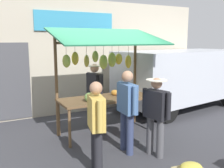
% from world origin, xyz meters
% --- Properties ---
extents(ground_plane, '(40.00, 40.00, 0.00)m').
position_xyz_m(ground_plane, '(0.00, 0.00, 0.00)').
color(ground_plane, '#38383D').
extents(street_backdrop, '(9.00, 0.30, 3.40)m').
position_xyz_m(street_backdrop, '(0.05, -2.20, 1.70)').
color(street_backdrop, '#B2A893').
rests_on(street_backdrop, ground).
extents(market_stall, '(2.50, 1.46, 2.50)m').
position_xyz_m(market_stall, '(0.00, -0.06, 1.56)').
color(market_stall, brown).
rests_on(market_stall, ground).
extents(vendor_with_sunhat, '(0.42, 0.69, 1.61)m').
position_xyz_m(vendor_with_sunhat, '(-0.05, -0.75, 0.95)').
color(vendor_with_sunhat, navy).
rests_on(vendor_with_sunhat, ground).
extents(shopper_in_grey_tee, '(0.39, 0.65, 1.53)m').
position_xyz_m(shopper_in_grey_tee, '(-0.30, 1.51, 0.89)').
color(shopper_in_grey_tee, '#4C4C51').
rests_on(shopper_in_grey_tee, ground).
extents(shopper_with_shopping_bag, '(0.25, 0.70, 1.64)m').
position_xyz_m(shopper_with_shopping_bag, '(0.10, 1.12, 0.95)').
color(shopper_with_shopping_bag, navy).
rests_on(shopper_with_shopping_bag, ground).
extents(shopper_with_ponytail, '(0.32, 0.66, 1.56)m').
position_xyz_m(shopper_with_ponytail, '(0.97, 1.57, 0.89)').
color(shopper_with_ponytail, '#232328').
rests_on(shopper_with_ponytail, ground).
extents(parked_van, '(4.61, 2.42, 1.88)m').
position_xyz_m(parked_van, '(-3.06, -0.94, 1.12)').
color(parked_van, silver).
rests_on(parked_van, ground).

